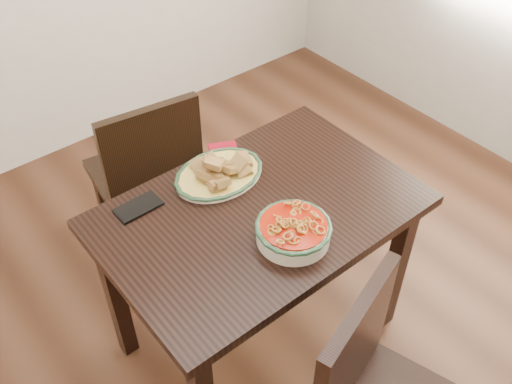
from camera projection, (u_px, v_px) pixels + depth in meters
floor at (282, 320)px, 2.51m from camera, size 3.50×3.50×0.00m
dining_table at (260, 231)px, 2.03m from camera, size 1.08×0.72×0.75m
chair_far at (148, 172)px, 2.48m from camera, size 0.47×0.47×0.89m
fish_plate at (219, 167)px, 2.04m from camera, size 0.34×0.26×0.11m
noodle_bowl at (293, 229)px, 1.82m from camera, size 0.25×0.25×0.08m
smartphone at (138, 207)px, 1.95m from camera, size 0.16×0.09×0.01m
napkin at (224, 150)px, 2.18m from camera, size 0.13×0.13×0.01m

